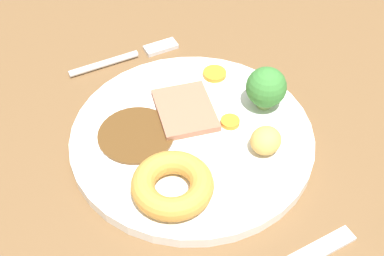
{
  "coord_description": "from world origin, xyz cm",
  "views": [
    {
      "loc": [
        38.99,
        -20.68,
        49.09
      ],
      "look_at": [
        3.44,
        -0.98,
        6.0
      ],
      "focal_mm": 49.64,
      "sensor_mm": 36.0,
      "label": 1
    }
  ],
  "objects_px": {
    "carrot_coin_front": "(230,122)",
    "carrot_coin_back": "(215,74)",
    "roast_potato_left": "(266,140)",
    "dinner_plate": "(192,138)",
    "fork": "(128,57)",
    "yorkshire_pudding": "(172,185)",
    "broccoli_floret": "(266,88)",
    "meat_slice_main": "(184,108)"
  },
  "relations": [
    {
      "from": "carrot_coin_front",
      "to": "carrot_coin_back",
      "type": "relative_size",
      "value": 0.75
    },
    {
      "from": "broccoli_floret",
      "to": "dinner_plate",
      "type": "bearing_deg",
      "value": -90.33
    },
    {
      "from": "meat_slice_main",
      "to": "roast_potato_left",
      "type": "distance_m",
      "value": 0.11
    },
    {
      "from": "carrot_coin_front",
      "to": "yorkshire_pudding",
      "type": "bearing_deg",
      "value": -62.03
    },
    {
      "from": "carrot_coin_front",
      "to": "fork",
      "type": "height_order",
      "value": "carrot_coin_front"
    },
    {
      "from": "carrot_coin_front",
      "to": "carrot_coin_back",
      "type": "bearing_deg",
      "value": 161.36
    },
    {
      "from": "yorkshire_pudding",
      "to": "broccoli_floret",
      "type": "relative_size",
      "value": 1.6
    },
    {
      "from": "carrot_coin_back",
      "to": "roast_potato_left",
      "type": "bearing_deg",
      "value": -6.33
    },
    {
      "from": "roast_potato_left",
      "to": "carrot_coin_back",
      "type": "height_order",
      "value": "roast_potato_left"
    },
    {
      "from": "dinner_plate",
      "to": "carrot_coin_front",
      "type": "height_order",
      "value": "carrot_coin_front"
    },
    {
      "from": "fork",
      "to": "carrot_coin_front",
      "type": "bearing_deg",
      "value": -72.7
    },
    {
      "from": "roast_potato_left",
      "to": "fork",
      "type": "distance_m",
      "value": 0.24
    },
    {
      "from": "dinner_plate",
      "to": "carrot_coin_back",
      "type": "distance_m",
      "value": 0.11
    },
    {
      "from": "meat_slice_main",
      "to": "yorkshire_pudding",
      "type": "height_order",
      "value": "yorkshire_pudding"
    },
    {
      "from": "dinner_plate",
      "to": "carrot_coin_back",
      "type": "bearing_deg",
      "value": 135.26
    },
    {
      "from": "yorkshire_pudding",
      "to": "roast_potato_left",
      "type": "relative_size",
      "value": 2.34
    },
    {
      "from": "carrot_coin_back",
      "to": "dinner_plate",
      "type": "bearing_deg",
      "value": -44.74
    },
    {
      "from": "broccoli_floret",
      "to": "roast_potato_left",
      "type": "bearing_deg",
      "value": -33.71
    },
    {
      "from": "yorkshire_pudding",
      "to": "meat_slice_main",
      "type": "bearing_deg",
      "value": 145.91
    },
    {
      "from": "roast_potato_left",
      "to": "fork",
      "type": "xyz_separation_m",
      "value": [
        -0.23,
        -0.06,
        -0.02
      ]
    },
    {
      "from": "carrot_coin_front",
      "to": "dinner_plate",
      "type": "bearing_deg",
      "value": -98.48
    },
    {
      "from": "yorkshire_pudding",
      "to": "carrot_coin_back",
      "type": "bearing_deg",
      "value": 136.19
    },
    {
      "from": "broccoli_floret",
      "to": "meat_slice_main",
      "type": "bearing_deg",
      "value": -113.9
    },
    {
      "from": "dinner_plate",
      "to": "broccoli_floret",
      "type": "distance_m",
      "value": 0.1
    },
    {
      "from": "yorkshire_pudding",
      "to": "carrot_coin_front",
      "type": "xyz_separation_m",
      "value": [
        -0.05,
        0.1,
        -0.01
      ]
    },
    {
      "from": "carrot_coin_front",
      "to": "fork",
      "type": "xyz_separation_m",
      "value": [
        -0.18,
        -0.05,
        -0.01
      ]
    },
    {
      "from": "broccoli_floret",
      "to": "fork",
      "type": "relative_size",
      "value": 0.35
    },
    {
      "from": "fork",
      "to": "roast_potato_left",
      "type": "bearing_deg",
      "value": -72.99
    },
    {
      "from": "dinner_plate",
      "to": "roast_potato_left",
      "type": "distance_m",
      "value": 0.09
    },
    {
      "from": "broccoli_floret",
      "to": "fork",
      "type": "height_order",
      "value": "broccoli_floret"
    },
    {
      "from": "roast_potato_left",
      "to": "carrot_coin_back",
      "type": "xyz_separation_m",
      "value": [
        -0.13,
        0.01,
        -0.01
      ]
    },
    {
      "from": "meat_slice_main",
      "to": "carrot_coin_back",
      "type": "height_order",
      "value": "meat_slice_main"
    },
    {
      "from": "dinner_plate",
      "to": "yorkshire_pudding",
      "type": "bearing_deg",
      "value": -42.66
    },
    {
      "from": "yorkshire_pudding",
      "to": "broccoli_floret",
      "type": "distance_m",
      "value": 0.17
    },
    {
      "from": "meat_slice_main",
      "to": "yorkshire_pudding",
      "type": "distance_m",
      "value": 0.12
    },
    {
      "from": "meat_slice_main",
      "to": "carrot_coin_front",
      "type": "height_order",
      "value": "meat_slice_main"
    },
    {
      "from": "yorkshire_pudding",
      "to": "fork",
      "type": "distance_m",
      "value": 0.24
    },
    {
      "from": "meat_slice_main",
      "to": "broccoli_floret",
      "type": "relative_size",
      "value": 1.53
    },
    {
      "from": "dinner_plate",
      "to": "carrot_coin_front",
      "type": "xyz_separation_m",
      "value": [
        0.01,
        0.05,
        0.01
      ]
    },
    {
      "from": "carrot_coin_front",
      "to": "meat_slice_main",
      "type": "bearing_deg",
      "value": -141.55
    },
    {
      "from": "yorkshire_pudding",
      "to": "roast_potato_left",
      "type": "height_order",
      "value": "roast_potato_left"
    },
    {
      "from": "dinner_plate",
      "to": "carrot_coin_back",
      "type": "height_order",
      "value": "carrot_coin_back"
    }
  ]
}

